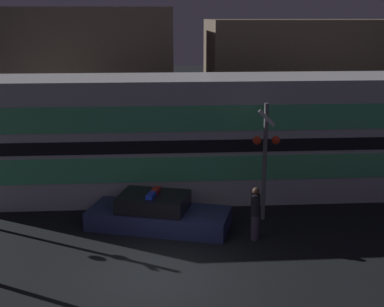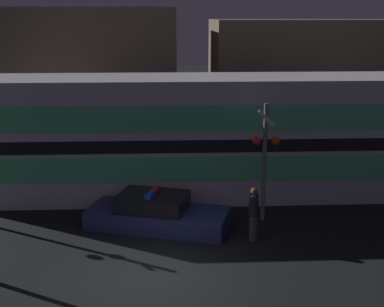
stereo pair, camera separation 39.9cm
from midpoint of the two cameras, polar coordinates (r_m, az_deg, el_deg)
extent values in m
plane|color=black|center=(14.36, -3.44, -12.96)|extent=(120.00, 120.00, 0.00)
cube|color=silver|center=(20.03, 3.69, 1.84)|extent=(17.63, 3.08, 4.46)
cube|color=black|center=(18.53, 4.23, 0.78)|extent=(17.27, 0.03, 0.45)
cube|color=#59D88C|center=(18.74, 4.19, -1.60)|extent=(16.74, 0.02, 0.89)
cube|color=#59D88C|center=(18.32, 4.29, 3.76)|extent=(16.74, 0.02, 0.89)
cube|color=navy|center=(17.31, -2.97, -6.91)|extent=(4.77, 2.97, 0.60)
cube|color=black|center=(17.16, -3.57, -5.15)|extent=(2.49, 2.10, 0.50)
cube|color=blue|center=(16.82, -3.85, -4.45)|extent=(0.34, 0.56, 0.12)
cube|color=red|center=(17.30, -3.32, -3.90)|extent=(0.34, 0.56, 0.12)
cylinder|color=#3F384C|center=(16.40, 7.24, -7.90)|extent=(0.24, 0.24, 0.79)
cylinder|color=black|center=(16.14, 7.32, -5.51)|extent=(0.28, 0.28, 0.66)
sphere|color=brown|center=(16.00, 7.37, -4.03)|extent=(0.22, 0.22, 0.22)
cylinder|color=slate|center=(17.56, 8.36, -1.02)|extent=(0.14, 0.14, 3.92)
sphere|color=red|center=(17.17, 7.55, 1.35)|extent=(0.28, 0.28, 0.28)
sphere|color=red|center=(17.29, 9.55, 1.37)|extent=(0.28, 0.28, 0.28)
cube|color=white|center=(17.14, 8.60, 3.71)|extent=(0.58, 0.03, 0.58)
cube|color=brown|center=(26.77, -10.48, 7.58)|extent=(8.46, 5.07, 6.98)
cube|color=brown|center=(27.89, 14.06, 7.09)|extent=(11.01, 5.48, 6.42)
camera|label=1|loc=(0.20, -89.38, 0.16)|focal=50.00mm
camera|label=2|loc=(0.20, 90.62, -0.16)|focal=50.00mm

